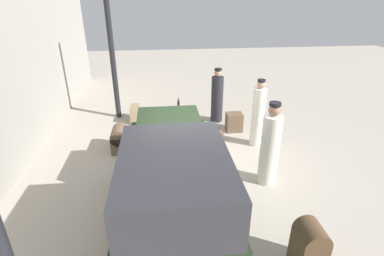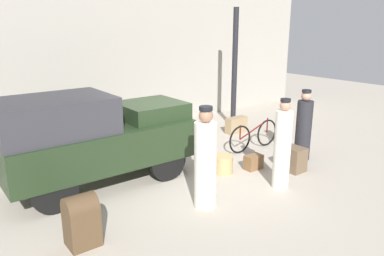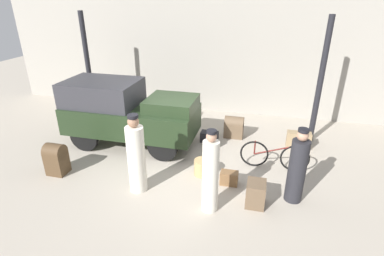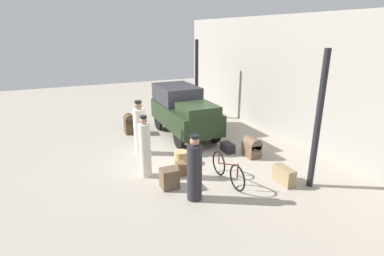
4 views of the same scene
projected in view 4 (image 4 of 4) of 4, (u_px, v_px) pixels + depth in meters
The scene contains 16 objects.
ground_plane at pixel (184, 154), 10.07m from camera, with size 30.00×30.00×0.00m, color #A89E8E.
station_building_facade at pixel (286, 79), 10.95m from camera, with size 16.00×0.15×4.50m.
canopy_pillar_left at pixel (197, 80), 13.74m from camera, with size 0.16×0.16×3.58m.
canopy_pillar_right at pixel (318, 122), 7.47m from camera, with size 0.16×0.16×3.58m.
truck at pixel (183, 110), 11.63m from camera, with size 3.70×1.57×1.85m.
bicycle at pixel (228, 170), 8.11m from camera, with size 1.69×0.04×0.75m.
wicker_basket at pixel (181, 157), 9.34m from camera, with size 0.43×0.43×0.39m.
porter_lifting_near_truck at pixel (195, 171), 7.17m from camera, with size 0.36×0.36×1.67m.
porter_with_bicycle at pixel (145, 149), 8.31m from camera, with size 0.33×0.33×1.78m.
porter_standing_middle at pixel (140, 130), 9.88m from camera, with size 0.39×0.39×1.81m.
trunk_umber_medium at pixel (228, 148), 10.21m from camera, with size 0.51×0.32×0.30m.
trunk_large_brown at pixel (181, 168), 8.66m from camera, with size 0.40×0.24×0.32m.
suitcase_black_upright at pixel (284, 175), 8.08m from camera, with size 0.66×0.27×0.47m.
trunk_wicker_pale at pixel (169, 178), 7.85m from camera, with size 0.39×0.45×0.53m.
suitcase_small_leather at pixel (130, 123), 11.96m from camera, with size 0.45×0.40×0.79m.
trunk_barrel_dark at pixel (252, 147), 9.78m from camera, with size 0.57×0.41×0.66m.
Camera 4 is at (8.60, -3.55, 3.98)m, focal length 28.00 mm.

